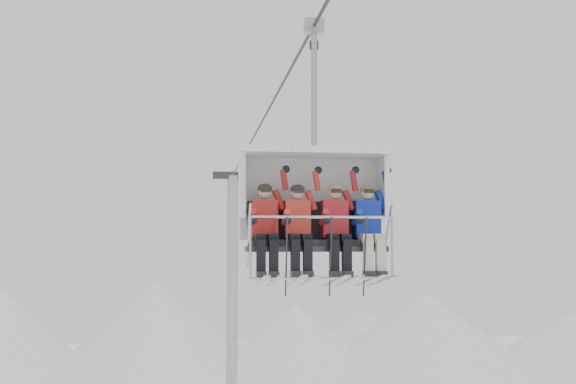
{
  "coord_description": "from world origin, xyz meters",
  "views": [
    {
      "loc": [
        -1.77,
        -13.99,
        9.96
      ],
      "look_at": [
        0.0,
        0.0,
        10.95
      ],
      "focal_mm": 45.0,
      "sensor_mm": 36.0,
      "label": 1
    }
  ],
  "objects": [
    {
      "name": "lift_tower_right",
      "position": [
        0.0,
        22.0,
        5.78
      ],
      "size": [
        2.0,
        1.8,
        13.48
      ],
      "color": "#A0A3A7",
      "rests_on": "ground"
    },
    {
      "name": "skier_center_left",
      "position": [
        -0.27,
        -3.38,
        10.18
      ],
      "size": [
        0.38,
        1.69,
        1.53
      ],
      "color": "red",
      "rests_on": "chairlift_carrier"
    },
    {
      "name": "skier_far_left",
      "position": [
        -0.77,
        -3.38,
        10.18
      ],
      "size": [
        0.38,
        1.69,
        1.54
      ],
      "color": "#AA1F1E",
      "rests_on": "chairlift_carrier"
    },
    {
      "name": "skier_center_right",
      "position": [
        0.3,
        -3.38,
        10.18
      ],
      "size": [
        0.38,
        1.69,
        1.54
      ],
      "color": "#A91E24",
      "rests_on": "chairlift_carrier"
    },
    {
      "name": "skier_far_right",
      "position": [
        0.8,
        -3.38,
        10.18
      ],
      "size": [
        0.38,
        1.69,
        1.54
      ],
      "color": "#102698",
      "rests_on": "chairlift_carrier"
    },
    {
      "name": "ridgeline",
      "position": [
        -1.58,
        42.05,
        2.84
      ],
      "size": [
        72.0,
        21.0,
        7.0
      ],
      "color": "white",
      "rests_on": "ground"
    },
    {
      "name": "chairlift_carrier",
      "position": [
        0.0,
        -3.07,
        10.65
      ],
      "size": [
        2.24,
        1.17,
        3.98
      ],
      "color": "black",
      "rests_on": "haul_cable"
    },
    {
      "name": "haul_cable",
      "position": [
        0.0,
        0.0,
        13.3
      ],
      "size": [
        0.06,
        50.0,
        0.06
      ],
      "primitive_type": "cylinder",
      "rotation": [
        1.57,
        0.0,
        0.0
      ],
      "color": "#303035",
      "rests_on": "lift_tower_left"
    }
  ]
}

